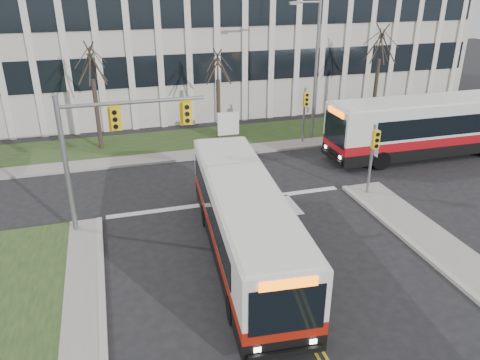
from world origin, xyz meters
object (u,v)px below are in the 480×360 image
at_px(bus_main, 244,223).
at_px(bus_cross, 432,128).
at_px(directory_sign, 228,124).
at_px(streetlight, 314,64).

relative_size(bus_main, bus_cross, 0.88).
distance_m(directory_sign, bus_cross, 13.13).
relative_size(streetlight, bus_cross, 0.69).
distance_m(directory_sign, bus_main, 14.70).
bearing_deg(bus_cross, streetlight, -129.88).
relative_size(directory_sign, bus_main, 0.17).
bearing_deg(directory_sign, bus_cross, -28.81).
xyz_separation_m(bus_main, bus_cross, (14.68, 8.03, 0.22)).
bearing_deg(streetlight, bus_main, -123.76).
xyz_separation_m(directory_sign, bus_main, (-3.19, -14.35, 0.40)).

